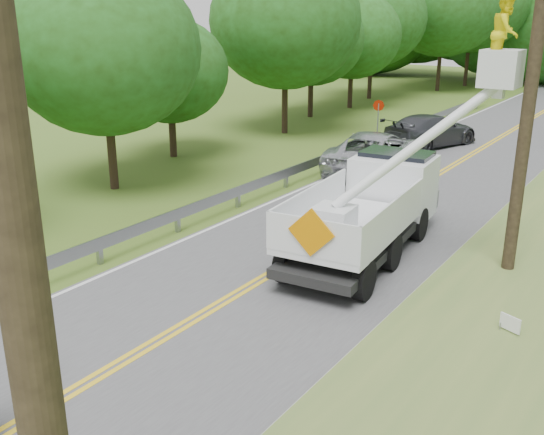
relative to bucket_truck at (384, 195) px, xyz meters
The scene contains 9 objects.
ground 9.54m from the bucket_truck, 99.13° to the right, with size 140.00×140.00×0.00m, color #4A6120.
road 5.17m from the bucket_truck, 107.62° to the left, with size 7.20×96.00×0.03m.
guardrail 7.93m from the bucket_truck, 134.49° to the left, with size 0.18×48.00×0.77m.
treeline_left 27.55m from the bucket_truck, 115.73° to the left, with size 12.16×57.13×11.32m.
bucket_truck is the anchor object (origin of this frame).
suv_silver 8.70m from the bucket_truck, 116.59° to the left, with size 2.77×6.01×1.67m, color silver.
suv_darkgrey 14.50m from the bucket_truck, 105.19° to the left, with size 2.18×5.35×1.55m, color #3E4046.
stop_sign_permanent 12.55m from the bucket_truck, 115.59° to the left, with size 0.50×0.20×2.45m.
yard_sign 5.77m from the bucket_truck, 39.59° to the right, with size 0.43×0.19×0.65m.
Camera 1 is at (8.05, -5.91, 6.30)m, focal length 40.78 mm.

